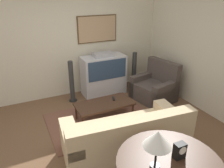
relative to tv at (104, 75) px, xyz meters
name	(u,v)px	position (x,y,z in m)	size (l,w,h in m)	color
ground_plane	(95,140)	(-0.94, -1.74, -0.52)	(12.00, 12.00, 0.00)	brown
wall_back	(61,43)	(-0.93, 0.39, 0.83)	(12.00, 0.10, 2.70)	beige
wall_right	(211,52)	(1.69, -1.74, 0.83)	(0.06, 12.00, 2.70)	beige
area_rug	(100,120)	(-0.59, -1.17, -0.51)	(2.14, 1.45, 0.01)	brown
tv	(104,75)	(0.00, 0.00, 0.00)	(1.10, 0.52, 1.10)	#B7B7BC
couch	(126,137)	(-0.59, -2.27, -0.22)	(2.11, 1.11, 0.83)	#CCB289
armchair	(155,88)	(1.01, -0.86, -0.21)	(0.97, 1.07, 0.95)	#473D38
coffee_table	(104,105)	(-0.49, -1.16, -0.17)	(1.19, 0.58, 0.38)	#3D2619
console_table	(169,167)	(-0.68, -3.40, 0.20)	(1.20, 1.20, 0.78)	#3D2619
table_lamp	(158,139)	(-0.87, -3.38, 0.62)	(0.30, 0.30, 0.46)	black
mantel_clock	(180,151)	(-0.54, -3.38, 0.36)	(0.13, 0.10, 0.19)	black
remote	(114,99)	(-0.24, -1.08, -0.13)	(0.09, 0.17, 0.02)	black
speaker_tower_left	(72,83)	(-0.87, -0.08, -0.03)	(0.20, 0.20, 1.02)	black
speaker_tower_right	(134,72)	(0.87, -0.08, -0.03)	(0.20, 0.20, 1.02)	black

